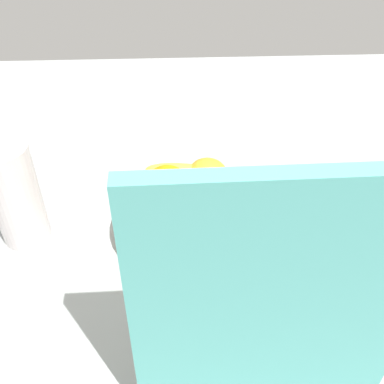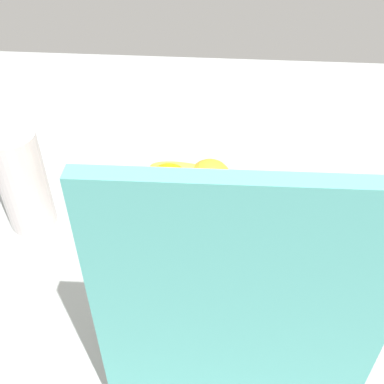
{
  "view_description": "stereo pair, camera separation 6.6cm",
  "coord_description": "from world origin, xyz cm",
  "px_view_note": "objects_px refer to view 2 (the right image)",
  "views": [
    {
      "loc": [
        4.99,
        56.91,
        56.8
      ],
      "look_at": [
        2.63,
        1.76,
        10.04
      ],
      "focal_mm": 43.41,
      "sensor_mm": 36.0,
      "label": 1
    },
    {
      "loc": [
        -1.57,
        56.8,
        56.8
      ],
      "look_at": [
        2.63,
        1.76,
        10.04
      ],
      "focal_mm": 43.41,
      "sensor_mm": 36.0,
      "label": 2
    }
  ],
  "objects_px": {
    "fruit_bowl": "(192,224)",
    "orange_front_left": "(176,207)",
    "orange_center": "(210,181)",
    "cutting_board": "(238,323)",
    "orange_front_right": "(219,215)",
    "orange_back_left": "(169,184)",
    "thermos_tumbler": "(23,181)",
    "banana_bunch": "(199,184)"
  },
  "relations": [
    {
      "from": "thermos_tumbler",
      "to": "cutting_board",
      "type": "bearing_deg",
      "value": 138.69
    },
    {
      "from": "orange_front_right",
      "to": "orange_center",
      "type": "distance_m",
      "value": 0.08
    },
    {
      "from": "banana_bunch",
      "to": "orange_back_left",
      "type": "bearing_deg",
      "value": 11.9
    },
    {
      "from": "fruit_bowl",
      "to": "orange_front_left",
      "type": "bearing_deg",
      "value": 56.71
    },
    {
      "from": "orange_back_left",
      "to": "orange_front_left",
      "type": "bearing_deg",
      "value": 107.6
    },
    {
      "from": "orange_back_left",
      "to": "orange_center",
      "type": "bearing_deg",
      "value": -168.99
    },
    {
      "from": "thermos_tumbler",
      "to": "orange_center",
      "type": "bearing_deg",
      "value": -176.99
    },
    {
      "from": "orange_front_left",
      "to": "thermos_tumbler",
      "type": "height_order",
      "value": "thermos_tumbler"
    },
    {
      "from": "fruit_bowl",
      "to": "cutting_board",
      "type": "bearing_deg",
      "value": 103.15
    },
    {
      "from": "orange_front_left",
      "to": "banana_bunch",
      "type": "xyz_separation_m",
      "value": [
        -0.03,
        -0.06,
        -0.01
      ]
    },
    {
      "from": "banana_bunch",
      "to": "cutting_board",
      "type": "relative_size",
      "value": 0.48
    },
    {
      "from": "orange_front_right",
      "to": "cutting_board",
      "type": "bearing_deg",
      "value": 95.44
    },
    {
      "from": "banana_bunch",
      "to": "thermos_tumbler",
      "type": "relative_size",
      "value": 0.97
    },
    {
      "from": "orange_front_right",
      "to": "cutting_board",
      "type": "height_order",
      "value": "cutting_board"
    },
    {
      "from": "orange_back_left",
      "to": "cutting_board",
      "type": "relative_size",
      "value": 0.2
    },
    {
      "from": "orange_front_left",
      "to": "orange_back_left",
      "type": "relative_size",
      "value": 1.0
    },
    {
      "from": "cutting_board",
      "to": "thermos_tumbler",
      "type": "xyz_separation_m",
      "value": [
        0.35,
        -0.3,
        -0.09
      ]
    },
    {
      "from": "fruit_bowl",
      "to": "orange_front_left",
      "type": "xyz_separation_m",
      "value": [
        0.02,
        0.03,
        0.07
      ]
    },
    {
      "from": "orange_front_left",
      "to": "orange_center",
      "type": "xyz_separation_m",
      "value": [
        -0.05,
        -0.07,
        0.0
      ]
    },
    {
      "from": "orange_center",
      "to": "banana_bunch",
      "type": "xyz_separation_m",
      "value": [
        0.02,
        0.0,
        -0.01
      ]
    },
    {
      "from": "orange_front_right",
      "to": "banana_bunch",
      "type": "height_order",
      "value": "orange_front_right"
    },
    {
      "from": "fruit_bowl",
      "to": "orange_back_left",
      "type": "bearing_deg",
      "value": -29.13
    },
    {
      "from": "orange_front_right",
      "to": "orange_center",
      "type": "bearing_deg",
      "value": -78.09
    },
    {
      "from": "fruit_bowl",
      "to": "orange_center",
      "type": "xyz_separation_m",
      "value": [
        -0.03,
        -0.03,
        0.07
      ]
    },
    {
      "from": "orange_front_left",
      "to": "cutting_board",
      "type": "relative_size",
      "value": 0.2
    },
    {
      "from": "orange_center",
      "to": "banana_bunch",
      "type": "relative_size",
      "value": 0.42
    },
    {
      "from": "banana_bunch",
      "to": "thermos_tumbler",
      "type": "height_order",
      "value": "thermos_tumbler"
    },
    {
      "from": "thermos_tumbler",
      "to": "orange_front_right",
      "type": "bearing_deg",
      "value": 168.81
    },
    {
      "from": "fruit_bowl",
      "to": "orange_back_left",
      "type": "height_order",
      "value": "orange_back_left"
    },
    {
      "from": "orange_center",
      "to": "orange_back_left",
      "type": "height_order",
      "value": "same"
    },
    {
      "from": "orange_front_right",
      "to": "thermos_tumbler",
      "type": "bearing_deg",
      "value": -11.19
    },
    {
      "from": "orange_front_right",
      "to": "orange_front_left",
      "type": "bearing_deg",
      "value": -11.38
    },
    {
      "from": "fruit_bowl",
      "to": "cutting_board",
      "type": "xyz_separation_m",
      "value": [
        -0.07,
        0.29,
        0.15
      ]
    },
    {
      "from": "orange_front_left",
      "to": "orange_back_left",
      "type": "bearing_deg",
      "value": -72.4
    },
    {
      "from": "cutting_board",
      "to": "fruit_bowl",
      "type": "bearing_deg",
      "value": -77.97
    },
    {
      "from": "orange_front_left",
      "to": "orange_center",
      "type": "bearing_deg",
      "value": -125.92
    },
    {
      "from": "orange_front_right",
      "to": "cutting_board",
      "type": "relative_size",
      "value": 0.2
    },
    {
      "from": "fruit_bowl",
      "to": "orange_center",
      "type": "bearing_deg",
      "value": -128.26
    },
    {
      "from": "thermos_tumbler",
      "to": "orange_front_left",
      "type": "bearing_deg",
      "value": 168.85
    },
    {
      "from": "orange_front_right",
      "to": "orange_center",
      "type": "xyz_separation_m",
      "value": [
        0.02,
        -0.08,
        0.0
      ]
    },
    {
      "from": "fruit_bowl",
      "to": "orange_center",
      "type": "distance_m",
      "value": 0.08
    },
    {
      "from": "cutting_board",
      "to": "thermos_tumbler",
      "type": "bearing_deg",
      "value": -42.42
    }
  ]
}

